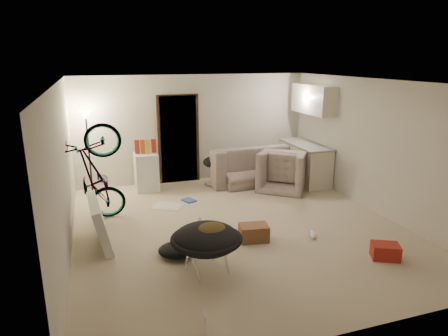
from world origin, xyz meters
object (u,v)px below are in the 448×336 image
object	(u,v)px
sofa	(253,168)
drink_case_b	(385,251)
kitchen_counter	(305,164)
tv_box	(100,223)
juicer	(200,224)
saucer_chair	(207,245)
drink_case_a	(254,233)
floor_lamp	(87,135)
bicycle	(98,195)
mini_fridge	(146,172)
armchair	(285,174)

from	to	relation	value
sofa	drink_case_b	bearing A→B (deg)	92.32
kitchen_counter	tv_box	size ratio (longest dim) A/B	1.34
kitchen_counter	juicer	xyz separation A→B (m)	(-3.09, -1.88, -0.34)
saucer_chair	drink_case_a	size ratio (longest dim) A/B	2.15
floor_lamp	drink_case_b	xyz separation A→B (m)	(4.07, -4.40, -1.19)
sofa	floor_lamp	bearing A→B (deg)	-6.01
bicycle	mini_fridge	xyz separation A→B (m)	(1.07, 1.48, -0.06)
floor_lamp	kitchen_counter	xyz separation A→B (m)	(4.83, -0.65, -0.87)
floor_lamp	juicer	world-z (taller)	floor_lamp
mini_fridge	tv_box	size ratio (longest dim) A/B	0.75
juicer	bicycle	bearing A→B (deg)	149.84
sofa	saucer_chair	distance (m)	4.37
kitchen_counter	juicer	distance (m)	3.64
floor_lamp	drink_case_a	world-z (taller)	floor_lamp
sofa	saucer_chair	bearing A→B (deg)	56.38
kitchen_counter	drink_case_b	size ratio (longest dim) A/B	3.85
mini_fridge	drink_case_a	xyz separation A→B (m)	(1.29, -3.12, -0.29)
drink_case_a	tv_box	bearing A→B (deg)	174.36
armchair	juicer	xyz separation A→B (m)	(-2.43, -1.62, -0.23)
sofa	armchair	distance (m)	0.86
mini_fridge	juicer	bearing A→B (deg)	-78.02
saucer_chair	drink_case_a	distance (m)	1.27
floor_lamp	bicycle	world-z (taller)	floor_lamp
sofa	bicycle	bearing A→B (deg)	18.16
bicycle	kitchen_counter	bearing A→B (deg)	-75.35
floor_lamp	saucer_chair	xyz separation A→B (m)	(1.46, -3.95, -0.89)
bicycle	saucer_chair	distance (m)	2.73
armchair	saucer_chair	xyz separation A→B (m)	(-2.71, -3.04, 0.08)
kitchen_counter	saucer_chair	xyz separation A→B (m)	(-3.37, -3.30, -0.03)
kitchen_counter	tv_box	xyz separation A→B (m)	(-4.73, -1.95, -0.07)
floor_lamp	kitchen_counter	size ratio (longest dim) A/B	1.21
drink_case_a	drink_case_b	bearing A→B (deg)	-27.05
tv_box	drink_case_a	world-z (taller)	tv_box
drink_case_a	juicer	distance (m)	1.00
tv_box	juicer	size ratio (longest dim) A/B	4.57
mini_fridge	drink_case_b	bearing A→B (deg)	-57.15
saucer_chair	kitchen_counter	bearing A→B (deg)	44.40
drink_case_b	mini_fridge	bearing A→B (deg)	150.18
juicer	kitchen_counter	bearing A→B (deg)	31.32
armchair	tv_box	size ratio (longest dim) A/B	0.91
kitchen_counter	juicer	size ratio (longest dim) A/B	6.15
bicycle	drink_case_b	bearing A→B (deg)	-121.86
kitchen_counter	sofa	distance (m)	1.23
kitchen_counter	sofa	xyz separation A→B (m)	(-1.14, 0.45, -0.11)
sofa	tv_box	bearing A→B (deg)	30.91
mini_fridge	tv_box	xyz separation A→B (m)	(-1.07, -2.50, -0.05)
mini_fridge	drink_case_a	world-z (taller)	mini_fridge
saucer_chair	juicer	distance (m)	1.48
sofa	tv_box	size ratio (longest dim) A/B	2.00
sofa	drink_case_a	size ratio (longest dim) A/B	4.87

